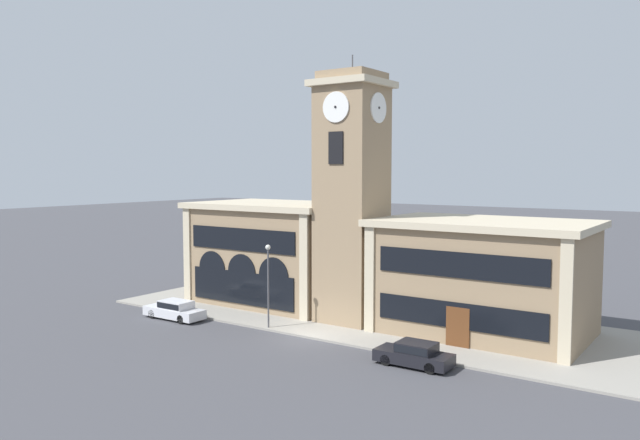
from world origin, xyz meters
name	(u,v)px	position (x,y,z in m)	size (l,w,h in m)	color
ground_plane	(307,339)	(0.00, 0.00, 0.00)	(300.00, 300.00, 0.00)	#424247
sidewalk_kerb	(362,317)	(0.00, 6.90, 0.07)	(39.12, 13.80, 0.15)	gray
clock_tower	(352,198)	(0.00, 5.44, 8.95)	(4.81, 4.81, 18.99)	#937A5B
town_hall_left_wing	(276,253)	(-8.65, 7.56, 4.17)	(13.30, 9.11, 8.29)	#937A5B
town_hall_right_wing	(483,277)	(8.96, 7.57, 3.86)	(13.90, 9.11, 7.67)	#937A5B
parked_car_near	(175,309)	(-11.14, -1.22, 0.73)	(4.92, 1.80, 1.39)	silver
parked_car_mid	(415,354)	(8.29, -1.22, 0.72)	(4.35, 1.81, 1.38)	black
street_lamp	(268,273)	(-3.56, 0.38, 3.92)	(0.36, 0.36, 5.73)	#4C4C51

